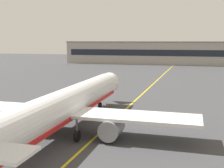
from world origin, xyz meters
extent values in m
cube|color=yellow|center=(0.00, 30.00, 0.00)|extent=(7.87, 179.85, 0.01)
cylinder|color=white|center=(-4.84, 12.13, 3.50)|extent=(4.50, 36.07, 3.80)
cone|color=white|center=(-4.46, 31.42, 3.50)|extent=(3.66, 2.67, 3.61)
cube|color=red|center=(-4.84, 12.13, 2.46)|extent=(4.37, 33.19, 0.44)
cube|color=black|center=(-4.50, 29.52, 4.17)|extent=(2.87, 1.16, 0.60)
cube|color=white|center=(-4.83, 12.73, 2.65)|extent=(32.09, 5.43, 0.36)
cylinder|color=gray|center=(-11.05, 11.85, 1.43)|extent=(2.37, 3.64, 2.30)
cylinder|color=black|center=(-11.01, 13.70, 1.43)|extent=(1.96, 0.22, 1.95)
cylinder|color=gray|center=(1.35, 11.60, 1.43)|extent=(2.37, 3.64, 2.30)
cylinder|color=black|center=(1.39, 13.45, 1.43)|extent=(1.96, 0.22, 1.95)
cylinder|color=#4C4C51|center=(-4.56, 26.62, 1.48)|extent=(0.24, 0.24, 1.60)
cylinder|color=black|center=(-4.56, 26.62, 0.45)|extent=(0.42, 0.91, 0.90)
cylinder|color=#4C4C51|center=(-7.48, 10.18, 1.77)|extent=(0.24, 0.24, 1.60)
cylinder|color=black|center=(-7.48, 10.18, 0.65)|extent=(0.43, 1.31, 1.30)
cylinder|color=#4C4C51|center=(-2.28, 10.08, 1.77)|extent=(0.24, 0.24, 1.60)
cylinder|color=black|center=(-2.28, 10.08, 0.65)|extent=(0.43, 1.31, 1.30)
cone|color=orange|center=(-3.89, 28.37, 0.28)|extent=(0.36, 0.36, 0.55)
cylinder|color=white|center=(-3.89, 28.37, 0.30)|extent=(0.23, 0.23, 0.07)
cube|color=orange|center=(-3.89, 28.37, 0.01)|extent=(0.44, 0.44, 0.03)
cube|color=#9E998E|center=(9.28, 120.61, 5.13)|extent=(113.94, 12.00, 10.26)
cube|color=black|center=(9.28, 114.56, 5.53)|extent=(109.38, 0.12, 2.80)
cube|color=slate|center=(9.28, 120.61, 10.46)|extent=(114.34, 12.40, 0.40)
camera|label=1|loc=(9.25, -19.37, 11.22)|focal=47.01mm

